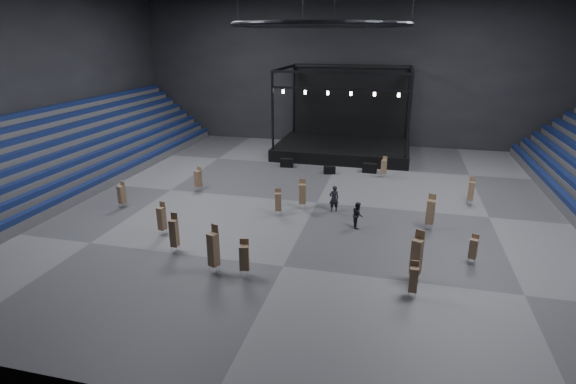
% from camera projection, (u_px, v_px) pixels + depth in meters
% --- Properties ---
extents(floor, '(50.00, 50.00, 0.00)m').
position_uv_depth(floor, '(317.00, 203.00, 34.91)').
color(floor, '#555558').
rests_on(floor, ground).
extents(wall_back, '(50.00, 0.20, 18.00)m').
position_uv_depth(wall_back, '(352.00, 66.00, 51.17)').
color(wall_back, black).
rests_on(wall_back, ground).
extents(wall_front, '(50.00, 0.20, 18.00)m').
position_uv_depth(wall_front, '(190.00, 159.00, 12.69)').
color(wall_front, black).
rests_on(wall_front, ground).
extents(wall_left, '(0.20, 42.00, 18.00)m').
position_uv_depth(wall_left, '(26.00, 77.00, 37.59)').
color(wall_left, black).
rests_on(wall_left, ground).
extents(bleachers_left, '(7.20, 40.00, 6.40)m').
position_uv_depth(bleachers_left, '(61.00, 162.00, 39.53)').
color(bleachers_left, '#49494B').
rests_on(bleachers_left, floor).
extents(stage, '(14.00, 10.00, 9.20)m').
position_uv_depth(stage, '(344.00, 140.00, 49.30)').
color(stage, black).
rests_on(stage, floor).
extents(truss_ring, '(12.30, 12.30, 5.15)m').
position_uv_depth(truss_ring, '(321.00, 24.00, 30.61)').
color(truss_ring, black).
rests_on(truss_ring, ceiling).
extents(flight_case_left, '(1.32, 0.78, 0.84)m').
position_uv_depth(flight_case_left, '(287.00, 163.00, 44.24)').
color(flight_case_left, black).
rests_on(flight_case_left, floor).
extents(flight_case_mid, '(1.18, 0.85, 0.71)m').
position_uv_depth(flight_case_mid, '(330.00, 170.00, 42.10)').
color(flight_case_mid, black).
rests_on(flight_case_mid, floor).
extents(flight_case_right, '(1.38, 0.77, 0.89)m').
position_uv_depth(flight_case_right, '(370.00, 168.00, 42.41)').
color(flight_case_right, black).
rests_on(flight_case_right, floor).
extents(chair_stack_0, '(0.58, 0.58, 2.05)m').
position_uv_depth(chair_stack_0, '(122.00, 194.00, 33.50)').
color(chair_stack_0, silver).
rests_on(chair_stack_0, floor).
extents(chair_stack_1, '(0.42, 0.42, 1.94)m').
position_uv_depth(chair_stack_1, '(413.00, 279.00, 22.00)').
color(chair_stack_1, silver).
rests_on(chair_stack_1, floor).
extents(chair_stack_2, '(0.56, 0.56, 2.00)m').
position_uv_depth(chair_stack_2, '(278.00, 201.00, 32.13)').
color(chair_stack_2, silver).
rests_on(chair_stack_2, floor).
extents(chair_stack_3, '(0.52, 0.52, 2.23)m').
position_uv_depth(chair_stack_3, '(162.00, 218.00, 28.98)').
color(chair_stack_3, silver).
rests_on(chair_stack_3, floor).
extents(chair_stack_4, '(0.62, 0.62, 2.27)m').
position_uv_depth(chair_stack_4, '(302.00, 193.00, 33.35)').
color(chair_stack_4, silver).
rests_on(chair_stack_4, floor).
extents(chair_stack_5, '(0.60, 0.60, 2.11)m').
position_uv_depth(chair_stack_5, '(244.00, 257.00, 23.95)').
color(chair_stack_5, silver).
rests_on(chair_stack_5, floor).
extents(chair_stack_6, '(0.46, 0.46, 2.18)m').
position_uv_depth(chair_stack_6, '(471.00, 190.00, 34.19)').
color(chair_stack_6, silver).
rests_on(chair_stack_6, floor).
extents(chair_stack_7, '(0.59, 0.59, 2.46)m').
position_uv_depth(chair_stack_7, '(430.00, 211.00, 29.71)').
color(chair_stack_7, silver).
rests_on(chair_stack_7, floor).
extents(chair_stack_8, '(0.52, 0.52, 1.93)m').
position_uv_depth(chair_stack_8, '(384.00, 166.00, 40.84)').
color(chair_stack_8, silver).
rests_on(chair_stack_8, floor).
extents(chair_stack_9, '(0.66, 0.66, 2.86)m').
position_uv_depth(chair_stack_9, '(417.00, 256.00, 23.35)').
color(chair_stack_9, silver).
rests_on(chair_stack_9, floor).
extents(chair_stack_10, '(0.64, 0.64, 2.78)m').
position_uv_depth(chair_stack_10, '(213.00, 249.00, 24.25)').
color(chair_stack_10, silver).
rests_on(chair_stack_10, floor).
extents(chair_stack_11, '(0.52, 0.52, 1.76)m').
position_uv_depth(chair_stack_11, '(473.00, 248.00, 25.33)').
color(chair_stack_11, silver).
rests_on(chair_stack_11, floor).
extents(chair_stack_12, '(0.43, 0.43, 2.45)m').
position_uv_depth(chair_stack_12, '(174.00, 232.00, 26.64)').
color(chair_stack_12, silver).
rests_on(chair_stack_12, floor).
extents(chair_stack_13, '(0.61, 0.61, 2.06)m').
position_uv_depth(chair_stack_13, '(198.00, 178.00, 37.22)').
color(chair_stack_13, silver).
rests_on(chair_stack_13, floor).
extents(man_center, '(0.86, 0.73, 1.99)m').
position_uv_depth(man_center, '(334.00, 199.00, 32.85)').
color(man_center, black).
rests_on(man_center, floor).
extents(crew_member, '(0.87, 1.01, 1.80)m').
position_uv_depth(crew_member, '(358.00, 215.00, 30.13)').
color(crew_member, black).
rests_on(crew_member, floor).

